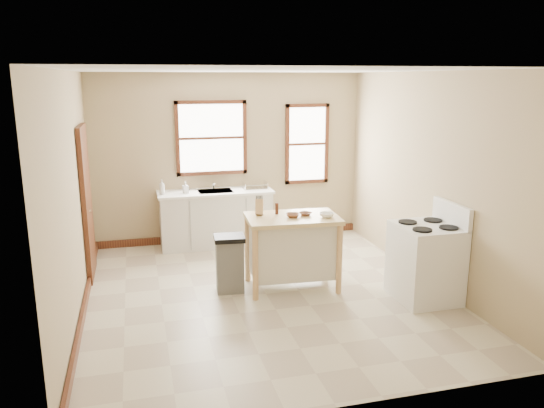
{
  "coord_description": "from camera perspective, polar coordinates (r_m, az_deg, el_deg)",
  "views": [
    {
      "loc": [
        -1.53,
        -6.19,
        2.72
      ],
      "look_at": [
        0.19,
        0.4,
        1.09
      ],
      "focal_mm": 35.0,
      "sensor_mm": 36.0,
      "label": 1
    }
  ],
  "objects": [
    {
      "name": "baseboard_back",
      "position": [
        9.19,
        -4.39,
        -3.4
      ],
      "size": [
        4.5,
        0.04,
        0.12
      ],
      "primitive_type": "cube",
      "color": "#3D1B10",
      "rests_on": "ground"
    },
    {
      "name": "kitchen_island",
      "position": [
        6.99,
        2.17,
        -5.18
      ],
      "size": [
        1.23,
        0.83,
        0.97
      ],
      "primitive_type": null,
      "rotation": [
        0.0,
        0.0,
        -0.06
      ],
      "color": "tan",
      "rests_on": "ground"
    },
    {
      "name": "soap_bottle_b",
      "position": [
        8.56,
        -9.29,
        1.77
      ],
      "size": [
        0.1,
        0.1,
        0.18
      ],
      "primitive_type": "imported",
      "rotation": [
        0.0,
        0.0,
        0.21
      ],
      "color": "#B2B2B2",
      "rests_on": "sink_counter"
    },
    {
      "name": "window_main",
      "position": [
        8.81,
        -6.53,
        7.07
      ],
      "size": [
        1.17,
        0.06,
        1.22
      ],
      "primitive_type": null,
      "color": "#3D1B10",
      "rests_on": "wall_back"
    },
    {
      "name": "door_left",
      "position": [
        7.7,
        -19.3,
        0.18
      ],
      "size": [
        0.06,
        0.9,
        2.1
      ],
      "primitive_type": "cube",
      "color": "#3D1B10",
      "rests_on": "ground"
    },
    {
      "name": "wall_left",
      "position": [
        6.37,
        -20.75,
        0.62
      ],
      "size": [
        0.04,
        5.0,
        2.8
      ],
      "primitive_type": "cube",
      "color": "tan",
      "rests_on": "ground"
    },
    {
      "name": "window_side",
      "position": [
        9.2,
        3.78,
        6.45
      ],
      "size": [
        0.77,
        0.06,
        1.37
      ],
      "primitive_type": null,
      "color": "#3D1B10",
      "rests_on": "wall_back"
    },
    {
      "name": "gas_stove",
      "position": [
        6.85,
        16.22,
        -4.99
      ],
      "size": [
        0.77,
        0.78,
        1.22
      ],
      "primitive_type": null,
      "color": "white",
      "rests_on": "ground"
    },
    {
      "name": "wall_right",
      "position": [
        7.37,
        16.56,
        2.59
      ],
      "size": [
        0.04,
        5.0,
        2.8
      ],
      "primitive_type": "cube",
      "color": "tan",
      "rests_on": "ground"
    },
    {
      "name": "bowl_b",
      "position": [
        6.91,
        3.61,
        -1.06
      ],
      "size": [
        0.23,
        0.23,
        0.04
      ],
      "primitive_type": "imported",
      "rotation": [
        0.0,
        0.0,
        0.66
      ],
      "color": "brown",
      "rests_on": "kitchen_island"
    },
    {
      "name": "sink_counter",
      "position": [
        8.77,
        -6.05,
        -1.53
      ],
      "size": [
        1.86,
        0.62,
        0.92
      ],
      "primitive_type": null,
      "color": "beige",
      "rests_on": "ground"
    },
    {
      "name": "trash_bin",
      "position": [
        6.91,
        -4.57,
        -6.4
      ],
      "size": [
        0.41,
        0.35,
        0.75
      ],
      "primitive_type": null,
      "rotation": [
        0.0,
        0.0,
        -0.08
      ],
      "color": "#595A57",
      "rests_on": "ground"
    },
    {
      "name": "pepper_grinder",
      "position": [
        6.94,
        0.52,
        -0.5
      ],
      "size": [
        0.05,
        0.05,
        0.15
      ],
      "primitive_type": "cylinder",
      "rotation": [
        0.0,
        0.0,
        0.26
      ],
      "color": "#3E1C10",
      "rests_on": "kitchen_island"
    },
    {
      "name": "baseboard_left",
      "position": [
        6.77,
        -19.54,
        -10.48
      ],
      "size": [
        0.04,
        5.0,
        0.12
      ],
      "primitive_type": "cube",
      "color": "#3D1B10",
      "rests_on": "ground"
    },
    {
      "name": "bowl_a",
      "position": [
        6.81,
        2.26,
        -1.23
      ],
      "size": [
        0.23,
        0.23,
        0.05
      ],
      "primitive_type": "imported",
      "rotation": [
        0.0,
        0.0,
        -0.33
      ],
      "color": "brown",
      "rests_on": "kitchen_island"
    },
    {
      "name": "faucet",
      "position": [
        8.82,
        -6.31,
        2.34
      ],
      "size": [
        0.03,
        0.03,
        0.22
      ],
      "primitive_type": "cylinder",
      "color": "silver",
      "rests_on": "sink_counter"
    },
    {
      "name": "knife_block",
      "position": [
        6.89,
        -1.37,
        -0.38
      ],
      "size": [
        0.13,
        0.13,
        0.2
      ],
      "primitive_type": null,
      "rotation": [
        0.0,
        0.0,
        -0.31
      ],
      "color": "tan",
      "rests_on": "kitchen_island"
    },
    {
      "name": "wall_back",
      "position": [
        8.92,
        -4.58,
        4.92
      ],
      "size": [
        4.5,
        0.04,
        2.8
      ],
      "primitive_type": "cube",
      "color": "tan",
      "rests_on": "ground"
    },
    {
      "name": "ceiling",
      "position": [
        6.37,
        -0.73,
        14.19
      ],
      "size": [
        5.0,
        5.0,
        0.0
      ],
      "primitive_type": "plane",
      "rotation": [
        3.14,
        0.0,
        0.0
      ],
      "color": "white",
      "rests_on": "ground"
    },
    {
      "name": "soap_bottle_a",
      "position": [
        8.51,
        -11.75,
        1.8
      ],
      "size": [
        0.12,
        0.12,
        0.24
      ],
      "primitive_type": "imported",
      "rotation": [
        0.0,
        0.0,
        0.35
      ],
      "color": "#B2B2B2",
      "rests_on": "sink_counter"
    },
    {
      "name": "dish_rack",
      "position": [
        8.79,
        -1.85,
        1.98
      ],
      "size": [
        0.42,
        0.34,
        0.1
      ],
      "primitive_type": null,
      "rotation": [
        0.0,
        0.0,
        -0.1
      ],
      "color": "silver",
      "rests_on": "sink_counter"
    },
    {
      "name": "bowl_c",
      "position": [
        6.84,
        5.91,
        -1.18
      ],
      "size": [
        0.23,
        0.23,
        0.06
      ],
      "primitive_type": "imported",
      "rotation": [
        0.0,
        0.0,
        0.28
      ],
      "color": "white",
      "rests_on": "kitchen_island"
    },
    {
      "name": "floor",
      "position": [
        6.93,
        -0.66,
        -9.64
      ],
      "size": [
        5.0,
        5.0,
        0.0
      ],
      "primitive_type": "plane",
      "color": "beige",
      "rests_on": "ground"
    }
  ]
}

